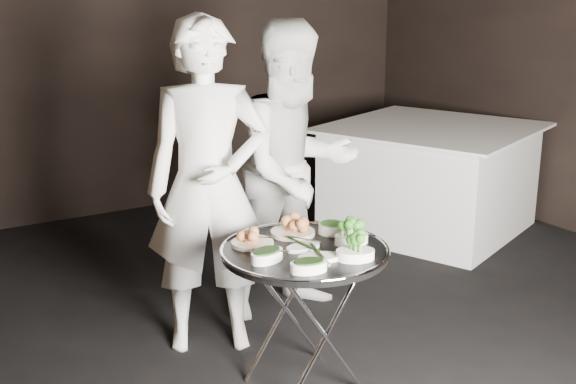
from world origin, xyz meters
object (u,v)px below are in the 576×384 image
serving_tray (305,251)px  waiter_left (208,187)px  waiter_right (296,170)px  dining_table (430,178)px  tray_stand (304,313)px

serving_tray → waiter_left: size_ratio=0.45×
serving_tray → waiter_right: 0.92m
dining_table → waiter_right: bearing=-157.1°
serving_tray → waiter_left: 0.70m
waiter_right → dining_table: bearing=22.9°
tray_stand → dining_table: 2.64m
tray_stand → waiter_right: waiter_right is taller
serving_tray → waiter_right: (0.44, 0.79, 0.16)m
waiter_left → dining_table: bearing=43.2°
waiter_left → waiter_right: size_ratio=1.02×
waiter_left → dining_table: 2.54m
waiter_left → waiter_right: bearing=35.6°
waiter_left → dining_table: size_ratio=1.19×
waiter_left → waiter_right: (0.62, 0.14, -0.02)m
tray_stand → waiter_right: size_ratio=0.40×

